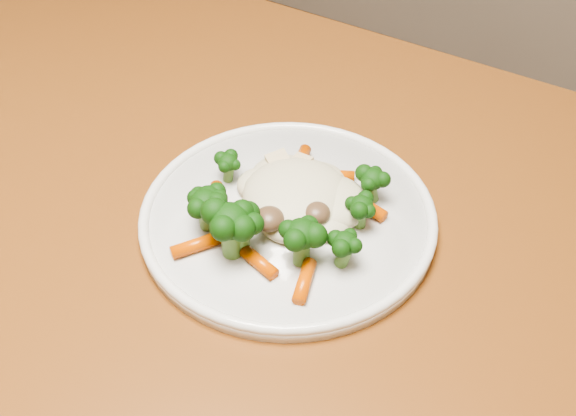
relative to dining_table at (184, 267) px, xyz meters
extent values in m
plane|color=brown|center=(-0.26, 0.09, -0.65)|extent=(3.00, 3.00, 0.00)
cube|color=brown|center=(0.00, 0.00, 0.08)|extent=(1.15, 0.77, 0.04)
cube|color=brown|center=(-0.52, 0.32, -0.29)|extent=(0.06, 0.06, 0.71)
cylinder|color=white|center=(0.12, 0.03, 0.11)|extent=(0.27, 0.27, 0.01)
ellipsoid|color=beige|center=(0.12, 0.04, 0.14)|extent=(0.12, 0.11, 0.04)
ellipsoid|color=black|center=(0.06, -0.02, 0.14)|extent=(0.04, 0.04, 0.04)
ellipsoid|color=black|center=(0.10, -0.04, 0.14)|extent=(0.06, 0.06, 0.05)
ellipsoid|color=black|center=(0.16, -0.02, 0.14)|extent=(0.05, 0.05, 0.04)
ellipsoid|color=black|center=(0.19, 0.00, 0.13)|extent=(0.04, 0.04, 0.03)
ellipsoid|color=black|center=(0.18, 0.05, 0.13)|extent=(0.03, 0.03, 0.03)
ellipsoid|color=black|center=(0.17, 0.08, 0.13)|extent=(0.04, 0.04, 0.03)
ellipsoid|color=black|center=(0.04, 0.04, 0.13)|extent=(0.03, 0.03, 0.03)
ellipsoid|color=black|center=(0.06, -0.03, 0.14)|extent=(0.04, 0.04, 0.04)
ellipsoid|color=black|center=(0.11, -0.03, 0.14)|extent=(0.05, 0.05, 0.04)
cylinder|color=#E75A05|center=(0.09, 0.09, 0.12)|extent=(0.02, 0.05, 0.01)
cylinder|color=#E75A05|center=(0.13, 0.09, 0.12)|extent=(0.04, 0.03, 0.01)
cylinder|color=#E75A05|center=(0.17, 0.07, 0.12)|extent=(0.05, 0.02, 0.01)
cylinder|color=#E75A05|center=(0.05, 0.00, 0.12)|extent=(0.03, 0.04, 0.01)
cylinder|color=#E75A05|center=(0.07, -0.05, 0.12)|extent=(0.04, 0.05, 0.01)
cylinder|color=#E75A05|center=(0.13, -0.04, 0.12)|extent=(0.04, 0.02, 0.01)
cylinder|color=#E75A05|center=(0.17, -0.04, 0.12)|extent=(0.02, 0.05, 0.01)
cylinder|color=#E75A05|center=(0.14, 0.04, 0.14)|extent=(0.02, 0.05, 0.01)
ellipsoid|color=brown|center=(0.12, 0.04, 0.14)|extent=(0.02, 0.02, 0.02)
ellipsoid|color=brown|center=(0.15, 0.02, 0.14)|extent=(0.03, 0.03, 0.02)
ellipsoid|color=brown|center=(0.10, 0.04, 0.14)|extent=(0.02, 0.02, 0.02)
ellipsoid|color=brown|center=(0.12, -0.01, 0.14)|extent=(0.03, 0.03, 0.02)
ellipsoid|color=brown|center=(0.13, 0.04, 0.14)|extent=(0.02, 0.02, 0.02)
cube|color=beige|center=(0.10, 0.08, 0.14)|extent=(0.02, 0.02, 0.01)
cube|color=beige|center=(0.13, 0.07, 0.14)|extent=(0.02, 0.02, 0.01)
cube|color=beige|center=(0.08, 0.07, 0.14)|extent=(0.02, 0.03, 0.01)
cube|color=beige|center=(0.10, 0.07, 0.14)|extent=(0.02, 0.02, 0.01)
camera|label=1|loc=(0.37, -0.38, 0.58)|focal=45.00mm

